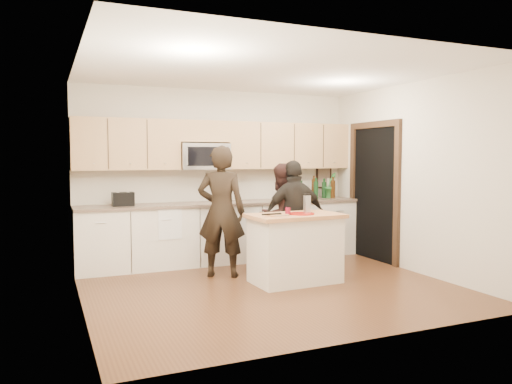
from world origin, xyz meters
name	(u,v)px	position (x,y,z in m)	size (l,w,h in m)	color
floor	(270,287)	(0.00, 0.00, 0.00)	(4.50, 4.50, 0.00)	#51311B
room_shell	(271,150)	(0.00, 0.00, 1.73)	(4.52, 4.02, 2.71)	beige
back_cabinetry	(225,232)	(0.00, 1.69, 0.47)	(4.50, 0.66, 0.94)	silver
upper_cabinetry	(224,144)	(0.03, 1.83, 1.84)	(4.50, 0.33, 0.75)	tan
microwave	(204,156)	(-0.31, 1.80, 1.65)	(0.76, 0.41, 0.40)	silver
doorway	(374,187)	(2.23, 0.90, 1.16)	(0.06, 1.25, 2.20)	black
framed_picture	(324,177)	(1.95, 1.98, 1.28)	(0.30, 0.03, 0.38)	black
dish_towel	(168,215)	(-0.95, 1.50, 0.80)	(0.34, 0.60, 0.48)	white
island	(295,248)	(0.40, 0.10, 0.45)	(1.23, 0.75, 0.90)	silver
red_plate	(301,214)	(0.46, 0.04, 0.91)	(0.34, 0.34, 0.02)	#9D160E
box_grater	(307,203)	(0.57, 0.09, 1.04)	(0.09, 0.07, 0.24)	silver
drink_glass	(288,211)	(0.25, 0.02, 0.95)	(0.07, 0.07, 0.10)	maroon
cutting_board	(277,215)	(0.10, 0.02, 0.91)	(0.25, 0.20, 0.02)	#B87E4D
tongs	(272,214)	(0.02, 0.00, 0.93)	(0.27, 0.03, 0.02)	black
knife	(281,216)	(0.07, -0.17, 0.92)	(0.19, 0.02, 0.01)	silver
toaster	(123,199)	(-1.56, 1.67, 1.04)	(0.30, 0.20, 0.20)	black
bottle_cluster	(320,188)	(1.72, 1.70, 1.12)	(0.67, 0.30, 0.39)	black
orchid	(330,185)	(1.92, 1.72, 1.16)	(0.24, 0.19, 0.43)	#307835
woman_left	(221,211)	(-0.38, 0.79, 0.90)	(0.66, 0.43, 1.80)	black
woman_center	(281,216)	(0.59, 0.89, 0.77)	(0.75, 0.59, 1.55)	black
woman_right	(295,216)	(0.68, 0.65, 0.80)	(0.93, 0.39, 1.59)	black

